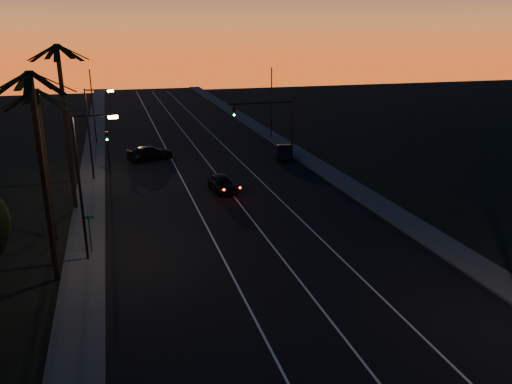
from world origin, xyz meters
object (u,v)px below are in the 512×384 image
object	(u,v)px
lead_car	(222,183)
right_car	(285,152)
signal_mast	(271,117)
cross_car	(150,153)

from	to	relation	value
lead_car	right_car	distance (m)	13.17
signal_mast	right_car	distance (m)	4.53
signal_mast	lead_car	world-z (taller)	signal_mast
lead_car	cross_car	size ratio (longest dim) A/B	0.86
lead_car	right_car	bearing A→B (deg)	46.31
lead_car	cross_car	distance (m)	13.96
signal_mast	right_car	xyz separation A→B (m)	(1.83, 0.85, -4.05)
lead_car	right_car	world-z (taller)	right_car
signal_mast	cross_car	distance (m)	13.70
lead_car	right_car	xyz separation A→B (m)	(9.10, 9.52, 0.01)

